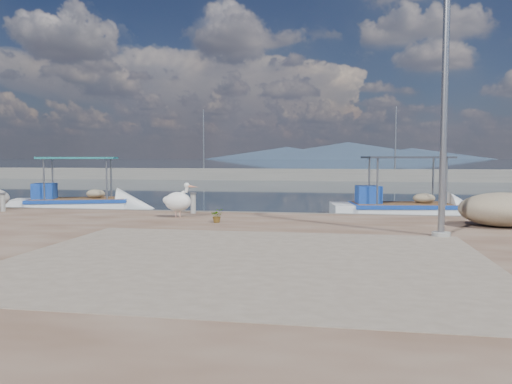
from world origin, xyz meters
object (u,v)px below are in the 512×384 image
object	(u,v)px
boat_left	(78,206)
pelican	(178,201)
boat_right	(404,212)
bollard_near	(193,202)
lamp_post	(444,100)

from	to	relation	value
boat_left	pelican	world-z (taller)	boat_left
boat_right	bollard_near	world-z (taller)	boat_right
boat_right	lamp_post	world-z (taller)	lamp_post
boat_left	boat_right	xyz separation A→B (m)	(14.12, -0.04, 0.00)
lamp_post	boat_right	bearing A→B (deg)	89.59
pelican	lamp_post	distance (m)	8.43
boat_right	pelican	bearing A→B (deg)	-154.12
bollard_near	boat_right	bearing A→B (deg)	28.56
lamp_post	pelican	bearing A→B (deg)	161.53
pelican	lamp_post	xyz separation A→B (m)	(7.56, -2.52, 2.77)
boat_left	boat_right	bearing A→B (deg)	-18.67
boat_right	pelican	xyz separation A→B (m)	(-7.61, -5.30, 0.80)
boat_right	lamp_post	xyz separation A→B (m)	(-0.06, -7.83, 3.57)
lamp_post	bollard_near	size ratio (longest dim) A/B	9.60
boat_left	pelican	size ratio (longest dim) A/B	5.37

